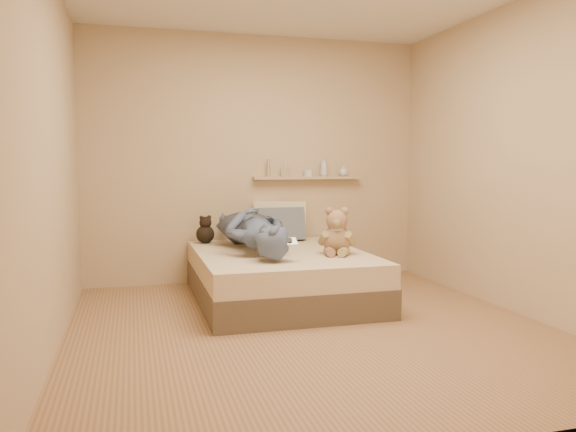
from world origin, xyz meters
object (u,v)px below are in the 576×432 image
object	(u,v)px
game_console	(286,242)
teddy_bear	(337,235)
bed	(280,276)
dark_plush	(205,231)
pillow_grey	(280,225)
pillow_cream	(280,220)
person	(252,228)
wall_shelf	(307,178)

from	to	relation	value
game_console	teddy_bear	size ratio (longest dim) A/B	0.46
bed	dark_plush	size ratio (longest dim) A/B	6.69
dark_plush	pillow_grey	bearing A→B (deg)	-2.27
dark_plush	pillow_cream	xyz separation A→B (m)	(0.81, 0.11, 0.08)
pillow_grey	person	bearing A→B (deg)	-128.99
teddy_bear	dark_plush	xyz separation A→B (m)	(-1.03, 1.03, -0.05)
wall_shelf	dark_plush	bearing A→B (deg)	-170.61
bed	wall_shelf	distance (m)	1.38
pillow_cream	person	xyz separation A→B (m)	(-0.44, -0.65, 0.00)
game_console	pillow_cream	xyz separation A→B (m)	(0.32, 1.41, 0.03)
bed	teddy_bear	size ratio (longest dim) A/B	4.48
pillow_grey	person	distance (m)	0.65
bed	game_console	distance (m)	0.71
game_console	teddy_bear	bearing A→B (deg)	26.57
person	teddy_bear	bearing A→B (deg)	142.70
pillow_grey	person	size ratio (longest dim) A/B	0.30
dark_plush	game_console	bearing A→B (deg)	-69.55
dark_plush	person	world-z (taller)	person
game_console	dark_plush	size ratio (longest dim) A/B	0.69
pillow_cream	wall_shelf	bearing A→B (deg)	13.40
teddy_bear	pillow_cream	xyz separation A→B (m)	(-0.22, 1.14, 0.03)
pillow_grey	game_console	bearing A→B (deg)	-102.93
dark_plush	pillow_cream	world-z (taller)	pillow_cream
game_console	wall_shelf	distance (m)	1.70
pillow_cream	person	bearing A→B (deg)	-124.25
bed	person	distance (m)	0.51
pillow_cream	teddy_bear	bearing A→B (deg)	-79.05
dark_plush	pillow_cream	size ratio (longest dim) A/B	0.52
dark_plush	person	size ratio (longest dim) A/B	0.17
pillow_cream	person	world-z (taller)	pillow_cream
bed	pillow_cream	xyz separation A→B (m)	(0.22, 0.83, 0.43)
bed	pillow_cream	bearing A→B (deg)	75.25
pillow_cream	pillow_grey	xyz separation A→B (m)	(-0.03, -0.14, -0.03)
pillow_cream	pillow_grey	distance (m)	0.15
game_console	dark_plush	bearing A→B (deg)	110.45
teddy_bear	bed	bearing A→B (deg)	144.88
person	game_console	bearing A→B (deg)	98.20
person	wall_shelf	distance (m)	1.15
person	wall_shelf	xyz separation A→B (m)	(0.77, 0.73, 0.45)
bed	teddy_bear	distance (m)	0.67
bed	person	bearing A→B (deg)	140.71
pillow_grey	person	world-z (taller)	person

